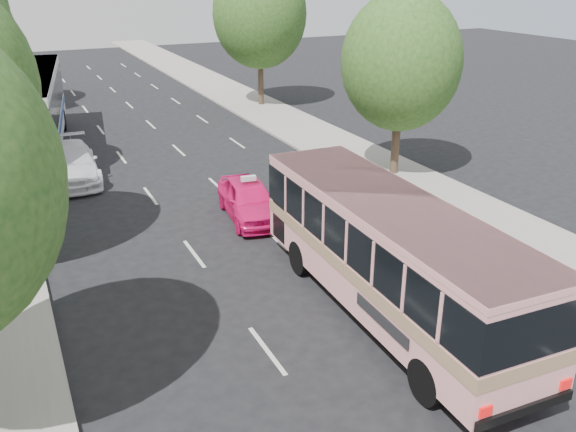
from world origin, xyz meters
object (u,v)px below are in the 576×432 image
pink_taxi (249,199)px  tour_coach_rear (14,72)px  white_pickup (71,163)px  tour_coach_front (28,106)px  pink_bus (389,246)px

pink_taxi → tour_coach_rear: 27.80m
white_pickup → tour_coach_rear: size_ratio=0.48×
tour_coach_rear → tour_coach_front: bearing=-96.1°
pink_bus → pink_taxi: pink_bus is taller
tour_coach_rear → pink_taxi: bearing=-82.5°
pink_bus → white_pickup: pink_bus is taller
pink_bus → pink_taxi: size_ratio=2.39×
pink_bus → tour_coach_front: bearing=111.4°
pink_taxi → white_pickup: size_ratio=0.81×
pink_taxi → tour_coach_front: (-6.57, 12.64, 1.65)m
white_pickup → tour_coach_front: bearing=104.8°
tour_coach_front → tour_coach_rear: (-0.03, 14.34, -0.44)m
white_pickup → pink_taxi: bearing=-51.4°
pink_bus → white_pickup: size_ratio=1.92×
pink_taxi → white_pickup: white_pickup is taller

